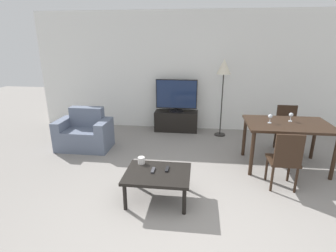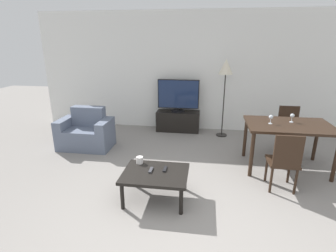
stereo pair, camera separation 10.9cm
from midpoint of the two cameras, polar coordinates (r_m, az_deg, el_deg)
ground_plane at (r=3.10m, az=3.65°, el=-23.19°), size 18.00×18.00×0.00m
wall_back at (r=6.21m, az=7.03°, el=11.52°), size 7.57×0.06×2.70m
armchair at (r=5.44m, az=-16.83°, el=-1.49°), size 1.02×0.62×0.79m
tv_stand at (r=6.20m, az=2.69°, el=1.07°), size 1.00×0.39×0.47m
tv at (r=6.05m, az=2.77°, el=6.58°), size 0.95×0.32×0.75m
coffee_table at (r=3.52m, az=-1.87°, el=-10.71°), size 0.85×0.67×0.40m
dining_table at (r=4.68m, az=25.38°, el=-0.67°), size 1.33×0.89×0.77m
dining_chair_near at (r=4.01m, az=24.74°, el=-6.68°), size 0.40×0.40×0.87m
dining_chair_far at (r=5.49m, az=25.28°, el=-0.26°), size 0.40×0.40×0.87m
floor_lamp at (r=5.75m, az=13.00°, el=11.61°), size 0.30×0.30×1.69m
remote_primary at (r=3.53m, az=-2.86°, el=-9.55°), size 0.04×0.15×0.02m
remote_secondary at (r=3.55m, az=0.22°, el=-9.34°), size 0.04×0.15×0.02m
cup_white_near at (r=3.73m, az=-5.34°, el=-7.39°), size 0.10×0.10×0.10m
wine_glass_left at (r=4.52m, az=22.14°, el=1.70°), size 0.07×0.07×0.15m
wine_glass_center at (r=4.75m, az=26.03°, el=1.92°), size 0.07×0.07×0.15m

